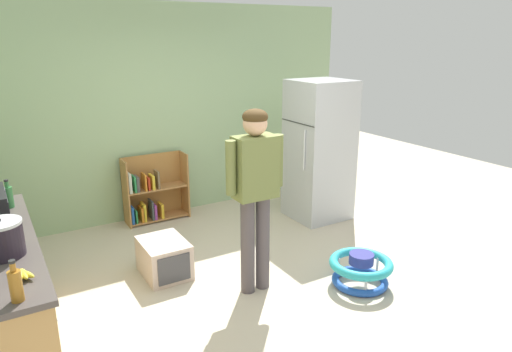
# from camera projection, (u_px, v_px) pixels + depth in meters

# --- Properties ---
(ground_plane) EXTENTS (12.00, 12.00, 0.00)m
(ground_plane) POSITION_uv_depth(u_px,v_px,m) (264.00, 285.00, 4.46)
(ground_plane) COLOR beige
(ground_plane) RESTS_ON ground
(back_wall) EXTENTS (5.20, 0.06, 2.70)m
(back_wall) POSITION_uv_depth(u_px,v_px,m) (169.00, 112.00, 5.98)
(back_wall) COLOR #98B687
(back_wall) RESTS_ON ground
(refrigerator) EXTENTS (0.73, 0.68, 1.78)m
(refrigerator) POSITION_uv_depth(u_px,v_px,m) (319.00, 151.00, 5.91)
(refrigerator) COLOR #B7BABF
(refrigerator) RESTS_ON ground
(bookshelf) EXTENTS (0.80, 0.28, 0.85)m
(bookshelf) POSITION_uv_depth(u_px,v_px,m) (151.00, 193.00, 5.93)
(bookshelf) COLOR #AB7641
(bookshelf) RESTS_ON ground
(standing_person) EXTENTS (0.57, 0.22, 1.71)m
(standing_person) POSITION_uv_depth(u_px,v_px,m) (255.00, 184.00, 4.09)
(standing_person) COLOR #514A4E
(standing_person) RESTS_ON ground
(baby_walker) EXTENTS (0.60, 0.60, 0.32)m
(baby_walker) POSITION_uv_depth(u_px,v_px,m) (361.00, 269.00, 4.43)
(baby_walker) COLOR blue
(baby_walker) RESTS_ON ground
(pet_carrier) EXTENTS (0.42, 0.55, 0.36)m
(pet_carrier) POSITION_uv_depth(u_px,v_px,m) (164.00, 258.00, 4.60)
(pet_carrier) COLOR beige
(pet_carrier) RESTS_ON ground
(crock_pot) EXTENTS (0.27, 0.27, 0.27)m
(crock_pot) POSITION_uv_depth(u_px,v_px,m) (2.00, 239.00, 3.03)
(crock_pot) COLOR black
(crock_pot) RESTS_ON kitchen_counter
(banana_bunch) EXTENTS (0.15, 0.16, 0.04)m
(banana_bunch) POSITION_uv_depth(u_px,v_px,m) (22.00, 275.00, 2.77)
(banana_bunch) COLOR yellow
(banana_bunch) RESTS_ON kitchen_counter
(amber_bottle) EXTENTS (0.07, 0.07, 0.25)m
(amber_bottle) POSITION_uv_depth(u_px,v_px,m) (16.00, 285.00, 2.52)
(amber_bottle) COLOR #9E661E
(amber_bottle) RESTS_ON kitchen_counter
(green_glass_bottle) EXTENTS (0.07, 0.07, 0.25)m
(green_glass_bottle) POSITION_uv_depth(u_px,v_px,m) (9.00, 196.00, 3.91)
(green_glass_bottle) COLOR #33753D
(green_glass_bottle) RESTS_ON kitchen_counter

